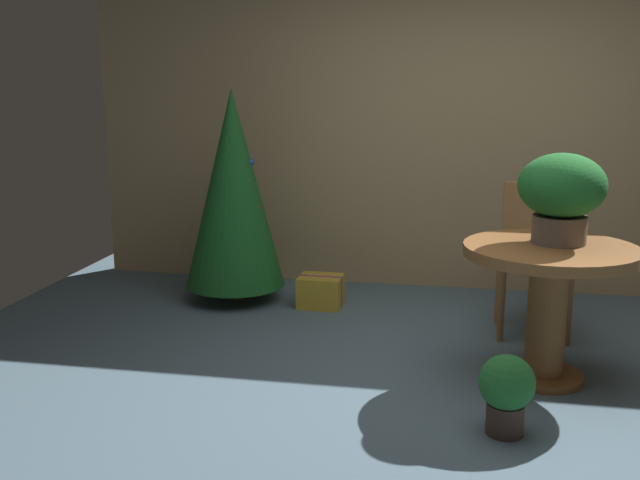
# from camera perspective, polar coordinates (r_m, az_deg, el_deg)

# --- Properties ---
(ground_plane) EXTENTS (6.60, 6.60, 0.00)m
(ground_plane) POSITION_cam_1_polar(r_m,az_deg,el_deg) (4.10, 10.30, -11.74)
(ground_plane) COLOR slate
(back_wall_panel) EXTENTS (6.00, 0.10, 2.60)m
(back_wall_panel) POSITION_cam_1_polar(r_m,az_deg,el_deg) (5.96, 11.01, 8.63)
(back_wall_panel) COLOR tan
(back_wall_panel) RESTS_ON ground_plane
(round_dining_table) EXTENTS (0.95, 0.95, 0.77)m
(round_dining_table) POSITION_cam_1_polar(r_m,az_deg,el_deg) (4.24, 17.29, -3.28)
(round_dining_table) COLOR brown
(round_dining_table) RESTS_ON ground_plane
(flower_vase) EXTENTS (0.47, 0.47, 0.50)m
(flower_vase) POSITION_cam_1_polar(r_m,az_deg,el_deg) (4.22, 18.21, 3.57)
(flower_vase) COLOR #665B51
(flower_vase) RESTS_ON round_dining_table
(wooden_chair_far) EXTENTS (0.46, 0.41, 0.99)m
(wooden_chair_far) POSITION_cam_1_polar(r_m,az_deg,el_deg) (5.07, 16.24, -0.67)
(wooden_chair_far) COLOR #9E6B3D
(wooden_chair_far) RESTS_ON ground_plane
(holiday_tree) EXTENTS (0.75, 0.75, 1.60)m
(holiday_tree) POSITION_cam_1_polar(r_m,az_deg,el_deg) (5.55, -6.71, 3.95)
(holiday_tree) COLOR brown
(holiday_tree) RESTS_ON ground_plane
(gift_box_gold) EXTENTS (0.33, 0.28, 0.23)m
(gift_box_gold) POSITION_cam_1_polar(r_m,az_deg,el_deg) (5.50, 0.05, -3.99)
(gift_box_gold) COLOR gold
(gift_box_gold) RESTS_ON ground_plane
(potted_plant) EXTENTS (0.27, 0.27, 0.39)m
(potted_plant) POSITION_cam_1_polar(r_m,az_deg,el_deg) (3.66, 14.24, -11.19)
(potted_plant) COLOR #4C382D
(potted_plant) RESTS_ON ground_plane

